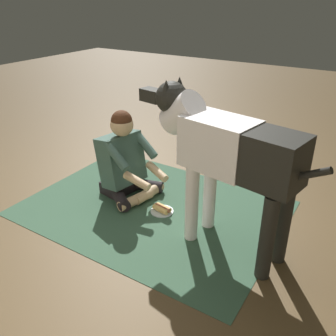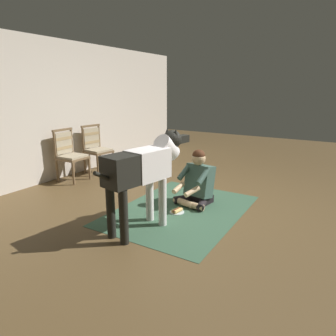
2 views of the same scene
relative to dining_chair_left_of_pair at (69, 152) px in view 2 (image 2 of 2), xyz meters
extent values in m
plane|color=brown|center=(0.07, -2.91, -0.54)|extent=(14.38, 14.38, 0.00)
cube|color=beige|center=(0.07, 0.34, 0.76)|extent=(7.92, 0.10, 2.60)
cube|color=#35563F|center=(-0.22, -2.55, -0.54)|extent=(2.24, 1.65, 0.01)
cylinder|color=brown|center=(0.22, -0.29, -0.33)|extent=(0.04, 0.04, 0.42)
cylinder|color=brown|center=(-0.20, -0.30, -0.33)|extent=(0.04, 0.04, 0.42)
cylinder|color=brown|center=(0.20, 0.13, -0.33)|extent=(0.04, 0.04, 0.42)
cylinder|color=brown|center=(-0.21, 0.11, -0.33)|extent=(0.04, 0.04, 0.42)
cube|color=brown|center=(0.00, -0.09, -0.10)|extent=(0.48, 0.48, 0.04)
cube|color=tan|center=(0.00, -0.09, -0.06)|extent=(0.44, 0.44, 0.04)
cylinder|color=brown|center=(0.20, 0.13, 0.18)|extent=(0.04, 0.04, 0.52)
cylinder|color=brown|center=(-0.21, 0.11, 0.18)|extent=(0.04, 0.04, 0.52)
cube|color=brown|center=(0.00, 0.12, 0.42)|extent=(0.46, 0.06, 0.04)
cube|color=tan|center=(0.00, 0.12, 0.17)|extent=(0.38, 0.06, 0.40)
cube|color=#A0845A|center=(0.00, 0.12, 0.26)|extent=(0.39, 0.07, 0.06)
cube|color=#A0845A|center=(0.00, 0.12, 0.08)|extent=(0.39, 0.07, 0.06)
cylinder|color=brown|center=(0.88, -0.32, -0.33)|extent=(0.04, 0.04, 0.42)
cylinder|color=brown|center=(0.46, -0.27, -0.33)|extent=(0.04, 0.04, 0.42)
cylinder|color=brown|center=(0.92, 0.10, -0.33)|extent=(0.04, 0.04, 0.42)
cylinder|color=brown|center=(0.51, 0.14, -0.33)|extent=(0.04, 0.04, 0.42)
cube|color=brown|center=(0.69, -0.09, -0.10)|extent=(0.51, 0.51, 0.04)
cube|color=tan|center=(0.69, -0.09, -0.06)|extent=(0.47, 0.47, 0.04)
cylinder|color=brown|center=(0.92, 0.10, 0.18)|extent=(0.04, 0.04, 0.52)
cylinder|color=brown|center=(0.51, 0.14, 0.18)|extent=(0.04, 0.04, 0.52)
cube|color=brown|center=(0.72, 0.12, 0.42)|extent=(0.46, 0.10, 0.04)
cube|color=tan|center=(0.72, 0.12, 0.17)|extent=(0.38, 0.09, 0.40)
cube|color=#A0845A|center=(0.72, 0.12, 0.26)|extent=(0.39, 0.10, 0.06)
cube|color=#A0845A|center=(0.72, 0.12, 0.08)|extent=(0.39, 0.10, 0.06)
cube|color=black|center=(0.23, -2.64, -0.48)|extent=(0.30, 0.38, 0.12)
cylinder|color=black|center=(0.04, -2.77, -0.48)|extent=(0.41, 0.21, 0.11)
cylinder|color=tan|center=(-0.09, -2.67, -0.48)|extent=(0.13, 0.37, 0.09)
cylinder|color=black|center=(0.10, -2.46, -0.48)|extent=(0.39, 0.32, 0.11)
cylinder|color=tan|center=(-0.06, -2.50, -0.48)|extent=(0.18, 0.37, 0.09)
cube|color=#3B594E|center=(0.19, -2.64, -0.18)|extent=(0.36, 0.45, 0.51)
cylinder|color=#3B594E|center=(0.02, -2.78, -0.05)|extent=(0.30, 0.13, 0.24)
cylinder|color=tan|center=(-0.17, -2.70, -0.24)|extent=(0.28, 0.16, 0.12)
cylinder|color=#3B594E|center=(0.08, -2.44, -0.05)|extent=(0.30, 0.13, 0.24)
cylinder|color=tan|center=(-0.13, -2.45, -0.24)|extent=(0.27, 0.08, 0.12)
sphere|color=tan|center=(0.16, -2.63, 0.17)|extent=(0.21, 0.21, 0.21)
sphere|color=#452514|center=(0.16, -2.63, 0.21)|extent=(0.19, 0.19, 0.19)
cylinder|color=silver|center=(-0.73, -2.35, -0.22)|extent=(0.10, 0.10, 0.64)
cylinder|color=silver|center=(-0.77, -2.58, -0.22)|extent=(0.10, 0.10, 0.64)
cylinder|color=black|center=(-1.36, -2.23, -0.22)|extent=(0.10, 0.10, 0.64)
cylinder|color=black|center=(-1.40, -2.46, -0.22)|extent=(0.10, 0.10, 0.64)
cube|color=silver|center=(-0.88, -2.44, 0.28)|extent=(0.56, 0.42, 0.37)
cube|color=black|center=(-1.26, -2.37, 0.28)|extent=(0.49, 0.39, 0.35)
cylinder|color=silver|center=(-0.54, -2.50, 0.43)|extent=(0.40, 0.29, 0.36)
sphere|color=black|center=(-0.43, -2.52, 0.53)|extent=(0.25, 0.25, 0.25)
cube|color=black|center=(-0.23, -2.56, 0.51)|extent=(0.20, 0.14, 0.10)
cone|color=black|center=(-0.43, -2.44, 0.62)|extent=(0.10, 0.10, 0.11)
cone|color=black|center=(-0.46, -2.59, 0.62)|extent=(0.10, 0.10, 0.11)
cylinder|color=black|center=(-1.49, -2.32, 0.24)|extent=(0.33, 0.10, 0.21)
cylinder|color=silver|center=(-0.33, -2.54, -0.54)|extent=(0.21, 0.21, 0.01)
cylinder|color=#E0B664|center=(-0.33, -2.56, -0.51)|extent=(0.16, 0.07, 0.05)
cylinder|color=#E0B664|center=(-0.32, -2.52, -0.51)|extent=(0.16, 0.07, 0.05)
cylinder|color=brown|center=(-0.33, -2.54, -0.50)|extent=(0.17, 0.06, 0.04)
camera|label=1|loc=(-1.82, -0.25, 1.25)|focal=38.44mm
camera|label=2|loc=(-3.81, -4.50, 1.18)|focal=32.27mm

